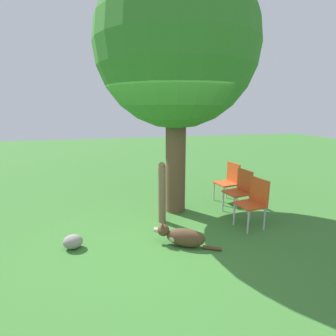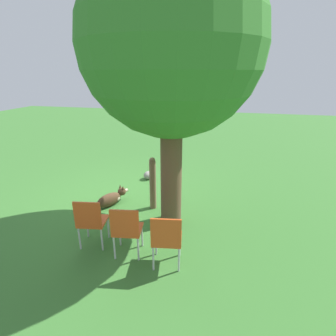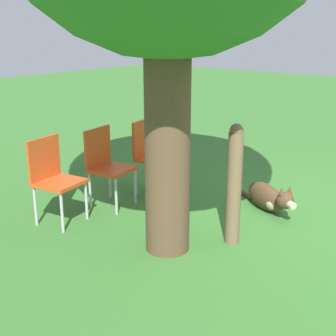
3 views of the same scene
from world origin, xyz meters
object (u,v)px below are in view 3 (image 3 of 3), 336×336
Objects in this scene: red_chair_0 at (151,151)px; red_chair_1 at (106,162)px; red_chair_2 at (53,174)px; fence_post at (234,184)px; dog at (269,198)px.

red_chair_1 is (0.10, 0.67, 0.00)m from red_chair_0.
red_chair_2 is (0.19, 1.33, 0.00)m from red_chair_0.
fence_post is at bearing 13.49° from red_chair_2.
red_chair_2 is at bearing -107.36° from red_chair_0.
fence_post reaches higher than dog.
fence_post is 1.29× the size of red_chair_2.
fence_post reaches higher than red_chair_1.
red_chair_2 is at bearing 22.64° from fence_post.
fence_post reaches higher than red_chair_2.
dog is 1.07× the size of red_chair_0.
red_chair_0 is 1.35m from red_chair_2.
red_chair_0 is (1.54, -0.61, -0.07)m from fence_post.
dog is at bearing 3.64° from red_chair_0.
red_chair_0 is at bearing -21.57° from fence_post.
red_chair_0 is at bearing 72.64° from red_chair_1.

